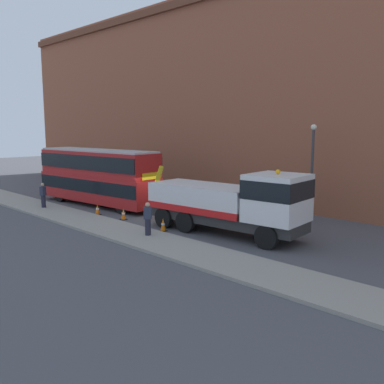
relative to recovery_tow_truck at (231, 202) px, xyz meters
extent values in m
plane|color=#4C4C51|center=(-5.98, 0.37, -1.76)|extent=(120.00, 120.00, 0.00)
cube|color=gray|center=(-5.98, -3.83, -1.68)|extent=(60.00, 2.80, 0.15)
cube|color=#935138|center=(-5.98, 8.29, 6.24)|extent=(60.00, 1.20, 16.00)
cube|color=#2D2D2D|center=(-0.48, -0.04, -0.90)|extent=(9.15, 2.95, 0.55)
cube|color=white|center=(2.71, 0.23, 0.52)|extent=(2.81, 2.81, 2.30)
cube|color=black|center=(2.71, 0.23, 0.97)|extent=(2.84, 2.84, 0.90)
cube|color=silver|center=(-1.78, -0.15, 0.07)|extent=(6.30, 3.10, 1.40)
cube|color=red|center=(-1.78, -0.15, -0.45)|extent=(6.30, 3.15, 0.36)
cylinder|color=#B79914|center=(-5.47, -0.46, 0.37)|extent=(1.25, 0.38, 2.52)
sphere|color=orange|center=(2.71, 0.23, 1.79)|extent=(0.24, 0.24, 0.24)
cylinder|color=black|center=(2.72, 1.34, -1.18)|extent=(1.18, 0.44, 1.16)
cylinder|color=black|center=(2.90, -0.87, -1.18)|extent=(1.18, 0.44, 1.16)
cylinder|color=black|center=(-2.27, 0.92, -1.18)|extent=(1.18, 0.44, 1.16)
cylinder|color=black|center=(-2.08, -1.29, -1.18)|extent=(1.18, 0.44, 1.16)
cylinder|color=black|center=(-3.86, 0.79, -1.18)|extent=(1.18, 0.44, 1.16)
cylinder|color=black|center=(-3.68, -1.42, -1.18)|extent=(1.18, 0.44, 1.16)
cube|color=#AD1E1E|center=(-12.48, -0.04, -0.47)|extent=(11.17, 3.41, 1.90)
cube|color=#AD1E1E|center=(-12.48, -0.04, 1.33)|extent=(10.94, 3.29, 1.70)
cube|color=black|center=(-12.48, -0.04, -0.22)|extent=(11.06, 3.45, 0.90)
cube|color=black|center=(-12.48, -0.04, 1.43)|extent=(10.85, 3.43, 1.00)
cube|color=#B2B2B2|center=(-12.48, -0.04, 2.24)|extent=(10.71, 3.17, 0.12)
cube|color=yellow|center=(-6.98, 0.42, 0.78)|extent=(0.18, 1.50, 0.44)
cylinder|color=black|center=(-8.69, 1.36, -1.24)|extent=(1.06, 0.39, 1.04)
cylinder|color=black|center=(-8.51, -0.79, -1.24)|extent=(1.06, 0.39, 1.04)
cylinder|color=black|center=(-15.86, 0.76, -1.24)|extent=(1.06, 0.39, 1.04)
cylinder|color=black|center=(-15.68, -1.39, -1.24)|extent=(1.06, 0.39, 1.04)
cylinder|color=#232333|center=(-13.63, -3.73, -1.18)|extent=(0.40, 0.40, 0.85)
cube|color=#2D3347|center=(-13.63, -3.73, -0.45)|extent=(0.41, 0.47, 0.62)
sphere|color=tan|center=(-13.63, -3.73, -0.02)|extent=(0.24, 0.24, 0.24)
cylinder|color=#232333|center=(-2.63, -3.46, -1.18)|extent=(0.42, 0.42, 0.85)
cube|color=#2D3347|center=(-2.63, -3.46, -0.45)|extent=(0.47, 0.47, 0.62)
sphere|color=tan|center=(-2.63, -3.46, -0.02)|extent=(0.24, 0.24, 0.24)
cone|color=orange|center=(-9.42, -2.10, -1.40)|extent=(0.32, 0.32, 0.72)
cylinder|color=white|center=(-9.42, -2.10, -1.36)|extent=(0.21, 0.21, 0.10)
cube|color=black|center=(-9.42, -2.10, -1.74)|extent=(0.36, 0.36, 0.04)
cone|color=orange|center=(-7.03, -1.78, -1.40)|extent=(0.32, 0.32, 0.72)
cylinder|color=white|center=(-7.03, -1.78, -1.36)|extent=(0.21, 0.21, 0.10)
cube|color=black|center=(-7.03, -1.78, -1.74)|extent=(0.36, 0.36, 0.04)
cone|color=orange|center=(-3.14, -1.97, -1.40)|extent=(0.32, 0.32, 0.72)
cylinder|color=white|center=(-3.14, -1.97, -1.36)|extent=(0.21, 0.21, 0.10)
cube|color=black|center=(-3.14, -1.97, -1.74)|extent=(0.36, 0.36, 0.04)
cylinder|color=#38383D|center=(1.28, 6.09, 0.99)|extent=(0.16, 0.16, 5.50)
sphere|color=#EAE5C6|center=(1.28, 6.09, 3.89)|extent=(0.36, 0.36, 0.36)
camera|label=1|loc=(13.76, -16.85, 3.90)|focal=39.24mm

